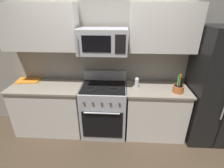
{
  "coord_description": "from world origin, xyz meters",
  "views": [
    {
      "loc": [
        0.28,
        -1.82,
        2.13
      ],
      "look_at": [
        0.15,
        0.52,
        1.03
      ],
      "focal_mm": 26.29,
      "sensor_mm": 36.0,
      "label": 1
    }
  ],
  "objects_px": {
    "utensil_crock": "(178,88)",
    "cutting_board": "(28,80)",
    "range_oven": "(104,109)",
    "microwave": "(103,41)",
    "bottle_vinegar": "(137,82)",
    "refrigerator": "(217,88)"
  },
  "relations": [
    {
      "from": "range_oven",
      "to": "refrigerator",
      "type": "xyz_separation_m",
      "value": [
        1.83,
        -0.02,
        0.48
      ]
    },
    {
      "from": "utensil_crock",
      "to": "cutting_board",
      "type": "distance_m",
      "value": 2.6
    },
    {
      "from": "range_oven",
      "to": "bottle_vinegar",
      "type": "relative_size",
      "value": 5.23
    },
    {
      "from": "utensil_crock",
      "to": "cutting_board",
      "type": "xyz_separation_m",
      "value": [
        -2.58,
        0.3,
        -0.06
      ]
    },
    {
      "from": "microwave",
      "to": "cutting_board",
      "type": "xyz_separation_m",
      "value": [
        -1.4,
        0.16,
        -0.74
      ]
    },
    {
      "from": "refrigerator",
      "to": "cutting_board",
      "type": "bearing_deg",
      "value": 176.35
    },
    {
      "from": "utensil_crock",
      "to": "microwave",
      "type": "bearing_deg",
      "value": 173.26
    },
    {
      "from": "microwave",
      "to": "cutting_board",
      "type": "relative_size",
      "value": 1.87
    },
    {
      "from": "bottle_vinegar",
      "to": "cutting_board",
      "type": "bearing_deg",
      "value": 175.34
    },
    {
      "from": "cutting_board",
      "to": "bottle_vinegar",
      "type": "bearing_deg",
      "value": -4.66
    },
    {
      "from": "range_oven",
      "to": "microwave",
      "type": "height_order",
      "value": "microwave"
    },
    {
      "from": "cutting_board",
      "to": "bottle_vinegar",
      "type": "xyz_separation_m",
      "value": [
        1.95,
        -0.16,
        0.09
      ]
    },
    {
      "from": "microwave",
      "to": "bottle_vinegar",
      "type": "distance_m",
      "value": 0.86
    },
    {
      "from": "utensil_crock",
      "to": "cutting_board",
      "type": "height_order",
      "value": "utensil_crock"
    },
    {
      "from": "cutting_board",
      "to": "range_oven",
      "type": "bearing_deg",
      "value": -7.7
    },
    {
      "from": "refrigerator",
      "to": "microwave",
      "type": "relative_size",
      "value": 2.56
    },
    {
      "from": "refrigerator",
      "to": "utensil_crock",
      "type": "relative_size",
      "value": 6.19
    },
    {
      "from": "refrigerator",
      "to": "cutting_board",
      "type": "relative_size",
      "value": 4.77
    },
    {
      "from": "cutting_board",
      "to": "bottle_vinegar",
      "type": "relative_size",
      "value": 1.91
    },
    {
      "from": "refrigerator",
      "to": "bottle_vinegar",
      "type": "distance_m",
      "value": 1.28
    },
    {
      "from": "microwave",
      "to": "range_oven",
      "type": "bearing_deg",
      "value": -89.95
    },
    {
      "from": "range_oven",
      "to": "cutting_board",
      "type": "bearing_deg",
      "value": 172.3
    }
  ]
}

